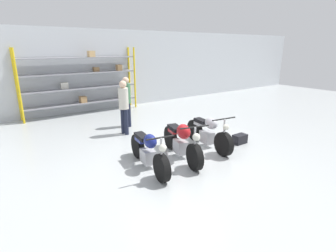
% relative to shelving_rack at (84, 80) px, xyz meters
% --- Properties ---
extents(ground_plane, '(30.00, 30.00, 0.00)m').
position_rel_shelving_rack_xyz_m(ground_plane, '(0.40, -6.07, -1.43)').
color(ground_plane, '#B2B7B7').
extents(back_wall, '(30.00, 0.08, 3.60)m').
position_rel_shelving_rack_xyz_m(back_wall, '(0.40, 0.37, 0.37)').
color(back_wall, silver).
rests_on(back_wall, ground_plane).
extents(shelving_rack, '(4.94, 0.63, 2.80)m').
position_rel_shelving_rack_xyz_m(shelving_rack, '(0.00, 0.00, 0.00)').
color(shelving_rack, yellow).
rests_on(shelving_rack, ground_plane).
extents(motorcycle_blue, '(0.66, 2.10, 1.01)m').
position_rel_shelving_rack_xyz_m(motorcycle_blue, '(-0.67, -6.36, -1.00)').
color(motorcycle_blue, black).
rests_on(motorcycle_blue, ground_plane).
extents(motorcycle_red, '(0.87, 2.14, 1.07)m').
position_rel_shelving_rack_xyz_m(motorcycle_red, '(0.34, -6.35, -0.96)').
color(motorcycle_red, black).
rests_on(motorcycle_red, ground_plane).
extents(motorcycle_silver, '(0.74, 2.06, 1.03)m').
position_rel_shelving_rack_xyz_m(motorcycle_silver, '(1.45, -6.20, -0.99)').
color(motorcycle_silver, black).
rests_on(motorcycle_silver, ground_plane).
extents(person_browsing, '(0.39, 0.39, 1.79)m').
position_rel_shelving_rack_xyz_m(person_browsing, '(0.04, -3.69, -0.37)').
color(person_browsing, '#1E2338').
rests_on(person_browsing, ground_plane).
extents(person_near_rack, '(0.43, 0.43, 1.81)m').
position_rel_shelving_rack_xyz_m(person_near_rack, '(0.52, -2.93, -0.36)').
color(person_near_rack, '#1E2338').
rests_on(person_near_rack, ground_plane).
extents(toolbox, '(0.44, 0.26, 0.28)m').
position_rel_shelving_rack_xyz_m(toolbox, '(2.45, -6.54, -1.29)').
color(toolbox, black).
rests_on(toolbox, ground_plane).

